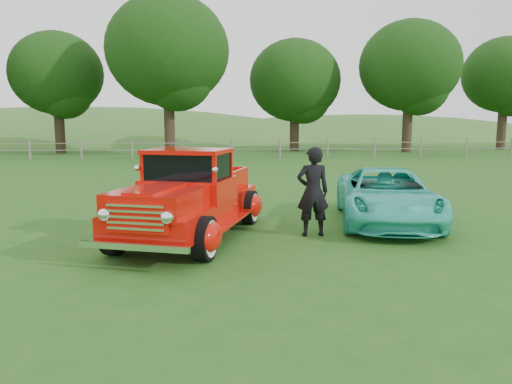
{
  "coord_description": "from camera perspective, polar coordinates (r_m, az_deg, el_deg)",
  "views": [
    {
      "loc": [
        -0.95,
        -8.68,
        2.34
      ],
      "look_at": [
        -0.16,
        1.2,
        0.9
      ],
      "focal_mm": 35.0,
      "sensor_mm": 36.0,
      "label": 1
    }
  ],
  "objects": [
    {
      "name": "tree_mid_west",
      "position": [
        38.44,
        -21.83,
        12.45
      ],
      "size": [
        6.4,
        6.4,
        8.46
      ],
      "color": "#322119",
      "rests_on": "ground"
    },
    {
      "name": "ground",
      "position": [
        9.04,
        1.62,
        -6.76
      ],
      "size": [
        140.0,
        140.0,
        0.0
      ],
      "primitive_type": "plane",
      "color": "#215316",
      "rests_on": "ground"
    },
    {
      "name": "tree_mid_east",
      "position": [
        38.5,
        17.16,
        13.59
      ],
      "size": [
        7.2,
        7.2,
        9.44
      ],
      "color": "#322119",
      "rests_on": "ground"
    },
    {
      "name": "distant_hills",
      "position": [
        68.56,
        -7.21,
        2.4
      ],
      "size": [
        116.0,
        60.0,
        18.0
      ],
      "color": "#2F5F23",
      "rests_on": "ground"
    },
    {
      "name": "tree_far_east",
      "position": [
        45.11,
        26.61,
        11.86
      ],
      "size": [
        6.6,
        6.6,
        8.86
      ],
      "color": "#322119",
      "rests_on": "ground"
    },
    {
      "name": "teal_sedan",
      "position": [
        11.71,
        14.71,
        -0.46
      ],
      "size": [
        2.9,
        4.8,
        1.25
      ],
      "primitive_type": "imported",
      "rotation": [
        0.0,
        0.0,
        -0.2
      ],
      "color": "#31C6B0",
      "rests_on": "ground"
    },
    {
      "name": "red_pickup",
      "position": [
        9.98,
        -7.57,
        -0.73
      ],
      "size": [
        3.29,
        5.28,
        1.78
      ],
      "rotation": [
        0.0,
        0.0,
        -0.31
      ],
      "color": "black",
      "rests_on": "ground"
    },
    {
      "name": "tree_near_east",
      "position": [
        38.26,
        4.47,
        12.57
      ],
      "size": [
        6.8,
        6.8,
        8.33
      ],
      "color": "#322119",
      "rests_on": "ground"
    },
    {
      "name": "man",
      "position": [
        10.11,
        6.51,
        0.04
      ],
      "size": [
        0.67,
        0.45,
        1.81
      ],
      "primitive_type": "imported",
      "rotation": [
        0.0,
        0.0,
        3.16
      ],
      "color": "black",
      "rests_on": "ground"
    },
    {
      "name": "tree_near_west",
      "position": [
        34.11,
        -10.07,
        15.62
      ],
      "size": [
        8.0,
        8.0,
        10.42
      ],
      "color": "#322119",
      "rests_on": "ground"
    },
    {
      "name": "fence_line",
      "position": [
        30.74,
        -2.83,
        4.99
      ],
      "size": [
        48.0,
        0.12,
        1.2
      ],
      "color": "slate",
      "rests_on": "ground"
    }
  ]
}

